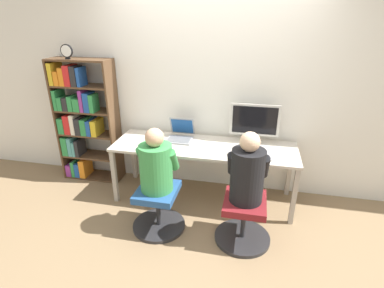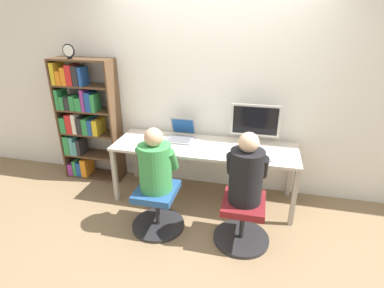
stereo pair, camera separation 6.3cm
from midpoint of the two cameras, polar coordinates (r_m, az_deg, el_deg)
ground_plane at (r=3.58m, az=1.59°, el=-12.99°), size 14.00×14.00×0.00m
wall_back at (r=3.71m, az=4.25°, el=10.49°), size 10.00×0.05×2.60m
desk at (r=3.54m, az=2.85°, el=-1.28°), size 2.15×0.68×0.71m
desktop_monitor at (r=3.58m, az=12.41°, el=3.92°), size 0.57×0.19×0.48m
laptop at (r=3.68m, az=-1.67°, el=1.68°), size 0.31×0.34×0.25m
keyboard at (r=3.29m, az=12.12°, el=-2.34°), size 0.39×0.16×0.03m
computer_mouse_by_keyboard at (r=3.30m, az=7.88°, el=-1.84°), size 0.06×0.11×0.04m
office_chair_left at (r=3.12m, az=10.16°, el=-14.09°), size 0.57×0.57×0.48m
office_chair_right at (r=3.27m, az=-6.04°, el=-11.93°), size 0.57×0.57×0.48m
person_at_monitor at (r=2.84m, az=10.93°, el=-5.34°), size 0.39×0.35×0.70m
person_at_laptop at (r=3.00m, az=-6.43°, el=-3.80°), size 0.41×0.34×0.66m
bookshelf at (r=4.24m, az=-19.77°, el=4.45°), size 0.80×0.30×1.64m
desk_clock at (r=4.01m, az=-22.01°, el=16.10°), size 0.15×0.03×0.17m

